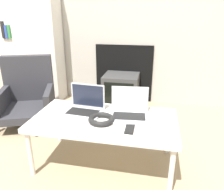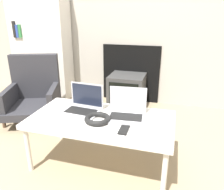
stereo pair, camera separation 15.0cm
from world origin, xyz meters
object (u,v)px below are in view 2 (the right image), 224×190
object	(u,v)px
phone	(124,129)
armchair	(34,92)
tv	(127,91)
laptop_left	(83,106)
laptop_right	(127,111)
headphones	(98,119)

from	to	relation	value
phone	armchair	world-z (taller)	armchair
phone	tv	size ratio (longest dim) A/B	0.32
armchair	laptop_left	bearing A→B (deg)	-52.77
laptop_right	tv	bearing A→B (deg)	96.82
laptop_right	armchair	bearing A→B (deg)	151.17
laptop_right	armchair	size ratio (longest dim) A/B	0.42
headphones	laptop_left	bearing A→B (deg)	141.11
tv	armchair	world-z (taller)	armchair
headphones	armchair	size ratio (longest dim) A/B	0.27
headphones	armchair	bearing A→B (deg)	146.78
phone	armchair	xyz separation A→B (m)	(-1.24, 0.74, -0.10)
headphones	phone	xyz separation A→B (m)	(0.22, -0.07, -0.02)
laptop_right	headphones	world-z (taller)	laptop_right
laptop_left	headphones	xyz separation A→B (m)	(0.18, -0.14, -0.02)
laptop_left	phone	distance (m)	0.45
phone	tv	bearing A→B (deg)	101.52
laptop_left	tv	world-z (taller)	laptop_left
laptop_left	headphones	distance (m)	0.23
tv	armchair	size ratio (longest dim) A/B	0.61
headphones	armchair	distance (m)	1.23
headphones	tv	xyz separation A→B (m)	(-0.06, 1.29, -0.22)
laptop_left	phone	world-z (taller)	laptop_left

